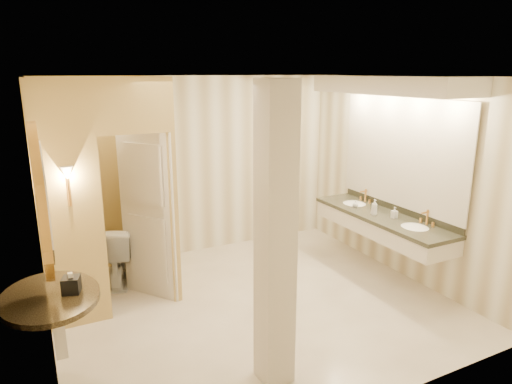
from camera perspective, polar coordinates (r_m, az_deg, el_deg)
floor at (r=5.73m, az=-0.19°, el=-13.88°), size 4.50×4.50×0.00m
ceiling at (r=5.03m, az=-0.22°, el=14.24°), size 4.50×4.50×0.00m
wall_back at (r=7.01m, az=-7.57°, el=3.14°), size 4.50×0.02×2.70m
wall_front at (r=3.64m, az=14.22°, el=-8.25°), size 4.50×0.02×2.70m
wall_left at (r=4.71m, az=-25.57°, el=-3.99°), size 0.02×4.00×2.70m
wall_right at (r=6.51m, az=17.78°, el=1.67°), size 0.02×4.00×2.70m
toilet_closet at (r=5.74m, az=-14.79°, el=0.54°), size 1.50×1.55×2.70m
wall_sconce at (r=5.04m, az=-22.55°, el=2.01°), size 0.14×0.14×0.42m
vanity at (r=6.28m, az=16.15°, el=3.91°), size 0.75×2.38×2.09m
console_shelf at (r=4.26m, az=-24.84°, el=-5.86°), size 1.03×1.03×1.97m
pillar at (r=3.93m, az=2.43°, el=-6.06°), size 0.28×0.28×2.70m
tissue_box at (r=4.37m, az=-22.09°, el=-10.70°), size 0.18×0.18×0.14m
toilet at (r=6.37m, az=-16.94°, el=-7.44°), size 0.70×0.91×0.82m
soap_bottle_a at (r=6.30m, az=16.92°, el=-2.47°), size 0.07×0.07×0.15m
soap_bottle_b at (r=6.65m, az=12.31°, el=-1.46°), size 0.10×0.10×0.10m
soap_bottle_c at (r=6.35m, az=14.58°, el=-1.86°), size 0.10×0.10×0.22m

